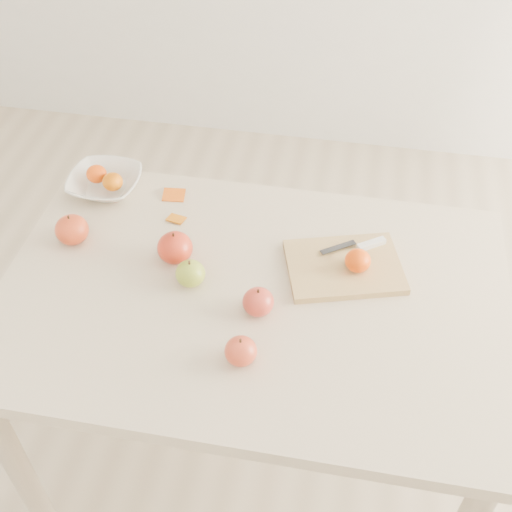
# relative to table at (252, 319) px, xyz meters

# --- Properties ---
(ground) EXTENTS (3.50, 3.50, 0.00)m
(ground) POSITION_rel_table_xyz_m (0.00, 0.00, -0.65)
(ground) COLOR #C6B293
(ground) RESTS_ON ground
(table) EXTENTS (1.20, 0.80, 0.75)m
(table) POSITION_rel_table_xyz_m (0.00, 0.00, 0.00)
(table) COLOR beige
(table) RESTS_ON ground
(cutting_board) EXTENTS (0.32, 0.27, 0.02)m
(cutting_board) POSITION_rel_table_xyz_m (0.21, 0.11, 0.11)
(cutting_board) COLOR tan
(cutting_board) RESTS_ON table
(board_tangerine) EXTENTS (0.06, 0.06, 0.05)m
(board_tangerine) POSITION_rel_table_xyz_m (0.24, 0.10, 0.14)
(board_tangerine) COLOR #D94907
(board_tangerine) RESTS_ON cutting_board
(fruit_bowl) EXTENTS (0.20, 0.20, 0.05)m
(fruit_bowl) POSITION_rel_table_xyz_m (-0.47, 0.30, 0.12)
(fruit_bowl) COLOR white
(fruit_bowl) RESTS_ON table
(bowl_tangerine_near) EXTENTS (0.06, 0.06, 0.05)m
(bowl_tangerine_near) POSITION_rel_table_xyz_m (-0.49, 0.31, 0.14)
(bowl_tangerine_near) COLOR #E54608
(bowl_tangerine_near) RESTS_ON fruit_bowl
(bowl_tangerine_far) EXTENTS (0.06, 0.06, 0.05)m
(bowl_tangerine_far) POSITION_rel_table_xyz_m (-0.44, 0.29, 0.14)
(bowl_tangerine_far) COLOR orange
(bowl_tangerine_far) RESTS_ON fruit_bowl
(orange_peel_a) EXTENTS (0.06, 0.05, 0.01)m
(orange_peel_a) POSITION_rel_table_xyz_m (-0.28, 0.31, 0.10)
(orange_peel_a) COLOR #DD5A0F
(orange_peel_a) RESTS_ON table
(orange_peel_b) EXTENTS (0.05, 0.04, 0.01)m
(orange_peel_b) POSITION_rel_table_xyz_m (-0.24, 0.21, 0.10)
(orange_peel_b) COLOR #C6670E
(orange_peel_b) RESTS_ON table
(paring_knife) EXTENTS (0.16, 0.09, 0.01)m
(paring_knife) POSITION_rel_table_xyz_m (0.25, 0.18, 0.12)
(paring_knife) COLOR white
(paring_knife) RESTS_ON cutting_board
(apple_green) EXTENTS (0.07, 0.07, 0.06)m
(apple_green) POSITION_rel_table_xyz_m (-0.15, 0.00, 0.13)
(apple_green) COLOR olive
(apple_green) RESTS_ON table
(apple_red_a) EXTENTS (0.09, 0.09, 0.08)m
(apple_red_a) POSITION_rel_table_xyz_m (-0.20, 0.07, 0.14)
(apple_red_a) COLOR maroon
(apple_red_a) RESTS_ON table
(apple_red_b) EXTENTS (0.08, 0.08, 0.08)m
(apple_red_b) POSITION_rel_table_xyz_m (-0.48, 0.09, 0.14)
(apple_red_b) COLOR #A3121A
(apple_red_b) RESTS_ON table
(apple_red_c) EXTENTS (0.07, 0.07, 0.06)m
(apple_red_c) POSITION_rel_table_xyz_m (0.01, -0.20, 0.13)
(apple_red_c) COLOR maroon
(apple_red_c) RESTS_ON table
(apple_red_e) EXTENTS (0.07, 0.07, 0.06)m
(apple_red_e) POSITION_rel_table_xyz_m (0.02, -0.06, 0.13)
(apple_red_e) COLOR maroon
(apple_red_e) RESTS_ON table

